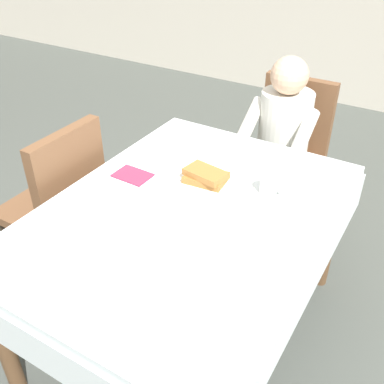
{
  "coord_description": "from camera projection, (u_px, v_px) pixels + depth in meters",
  "views": [
    {
      "loc": [
        0.8,
        -1.28,
        1.84
      ],
      "look_at": [
        -0.01,
        0.07,
        0.79
      ],
      "focal_mm": 42.02,
      "sensor_mm": 36.0,
      "label": 1
    }
  ],
  "objects": [
    {
      "name": "ground_plane",
      "position": [
        188.0,
        328.0,
        2.28
      ],
      "size": [
        14.0,
        14.0,
        0.0
      ],
      "primitive_type": "plane",
      "color": "#474C47"
    },
    {
      "name": "dining_table_main",
      "position": [
        187.0,
        227.0,
        1.92
      ],
      "size": [
        1.12,
        1.52,
        0.74
      ],
      "color": "silver",
      "rests_on": "ground"
    },
    {
      "name": "chair_diner",
      "position": [
        288.0,
        145.0,
        2.81
      ],
      "size": [
        0.44,
        0.45,
        0.93
      ],
      "rotation": [
        0.0,
        0.0,
        3.14
      ],
      "color": "brown",
      "rests_on": "ground"
    },
    {
      "name": "diner_person",
      "position": [
        281.0,
        134.0,
        2.62
      ],
      "size": [
        0.4,
        0.43,
        1.12
      ],
      "rotation": [
        0.0,
        0.0,
        3.14
      ],
      "color": "silver",
      "rests_on": "ground"
    },
    {
      "name": "chair_left_side",
      "position": [
        60.0,
        198.0,
        2.32
      ],
      "size": [
        0.45,
        0.44,
        0.93
      ],
      "rotation": [
        0.0,
        0.0,
        1.57
      ],
      "color": "brown",
      "rests_on": "ground"
    },
    {
      "name": "plate_breakfast",
      "position": [
        207.0,
        183.0,
        2.03
      ],
      "size": [
        0.28,
        0.28,
        0.02
      ],
      "primitive_type": "cylinder",
      "color": "white",
      "rests_on": "dining_table_main"
    },
    {
      "name": "breakfast_stack",
      "position": [
        206.0,
        176.0,
        2.01
      ],
      "size": [
        0.2,
        0.16,
        0.06
      ],
      "color": "#A36B33",
      "rests_on": "plate_breakfast"
    },
    {
      "name": "cup_coffee",
      "position": [
        269.0,
        185.0,
        1.96
      ],
      "size": [
        0.11,
        0.08,
        0.08
      ],
      "color": "white",
      "rests_on": "dining_table_main"
    },
    {
      "name": "syrup_pitcher",
      "position": [
        181.0,
        152.0,
        2.21
      ],
      "size": [
        0.08,
        0.08,
        0.07
      ],
      "color": "silver",
      "rests_on": "dining_table_main"
    },
    {
      "name": "fork_left_of_plate",
      "position": [
        169.0,
        175.0,
        2.1
      ],
      "size": [
        0.02,
        0.18,
        0.0
      ],
      "primitive_type": "cube",
      "rotation": [
        0.0,
        0.0,
        1.59
      ],
      "color": "silver",
      "rests_on": "dining_table_main"
    },
    {
      "name": "knife_right_of_plate",
      "position": [
        243.0,
        198.0,
        1.94
      ],
      "size": [
        0.02,
        0.2,
        0.0
      ],
      "primitive_type": "cube",
      "rotation": [
        0.0,
        0.0,
        1.52
      ],
      "color": "silver",
      "rests_on": "dining_table_main"
    },
    {
      "name": "spoon_near_edge",
      "position": [
        172.0,
        220.0,
        1.81
      ],
      "size": [
        0.15,
        0.05,
        0.0
      ],
      "primitive_type": "cube",
      "rotation": [
        0.0,
        0.0,
        -0.26
      ],
      "color": "silver",
      "rests_on": "dining_table_main"
    },
    {
      "name": "napkin_folded",
      "position": [
        133.0,
        175.0,
        2.09
      ],
      "size": [
        0.17,
        0.12,
        0.01
      ],
      "primitive_type": "cube",
      "rotation": [
        0.0,
        0.0,
        -0.02
      ],
      "color": "#8C2D4C",
      "rests_on": "dining_table_main"
    }
  ]
}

